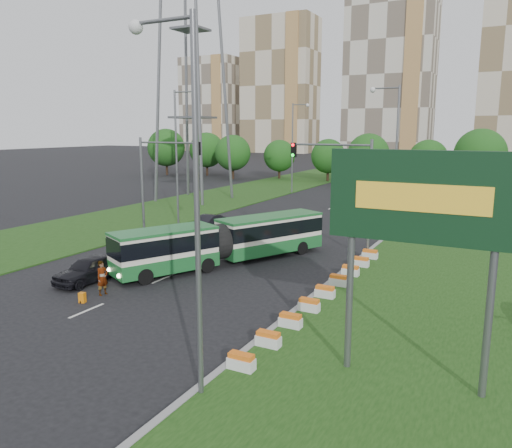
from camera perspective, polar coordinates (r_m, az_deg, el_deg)
The scene contains 20 objects.
ground at distance 28.33m, azimuth -5.66°, elevation -7.02°, with size 360.00×360.00×0.00m, color black.
grass_median at distance 31.75m, azimuth 23.22°, elevation -5.76°, with size 14.00×60.00×0.15m, color #1A3F12.
median_kerb at distance 32.90m, azimuth 11.06°, elevation -4.48°, with size 0.30×60.00×0.18m, color gray.
left_verge at distance 58.41m, azimuth -7.06°, elevation 2.27°, with size 12.00×110.00×0.10m, color #1A3F12.
lane_markings at distance 46.92m, azimuth 4.66°, elevation 0.15°, with size 0.20×100.00×0.01m, color silver, non-canonical shape.
flower_planters at distance 26.03m, azimuth 7.89°, elevation -7.66°, with size 1.10×18.10×0.60m, color silver, non-canonical shape.
billboard at distance 16.90m, azimuth 18.34°, elevation 1.79°, with size 6.00×0.37×8.00m.
traffic_mast_median at distance 34.20m, azimuth 10.30°, elevation 5.10°, with size 5.76×0.32×8.00m.
traffic_mast_left at distance 40.51m, azimuth -11.18°, elevation 5.94°, with size 5.76×0.32×8.00m.
street_lamps at distance 37.19m, azimuth -1.25°, elevation 6.72°, with size 36.00×60.00×12.00m, color slate, non-canonical shape.
transmission_pylon at distance 62.81m, azimuth -7.52°, elevation 23.00°, with size 12.00×12.00×44.00m, color slate, non-canonical shape.
tree_line at distance 77.78m, azimuth 24.09°, elevation 6.83°, with size 120.00×8.00×9.00m, color #194712, non-canonical shape.
apartment_tower_west at distance 190.72m, azimuth 2.78°, elevation 15.42°, with size 26.00×15.00×48.00m, color beige.
apartment_tower_cwest at distance 177.91m, azimuth 15.05°, elevation 16.06°, with size 28.00×15.00×52.00m, color beige.
midrise_west at distance 204.74m, azimuth -5.09°, elevation 13.39°, with size 22.00×14.00×36.00m, color beige.
articulated_bus at distance 32.55m, azimuth -3.87°, elevation -1.90°, with size 2.32×14.90×2.45m.
car_left_near at distance 30.27m, azimuth -18.52°, elevation -4.90°, with size 1.77×4.40×1.50m, color black.
car_left_far at distance 43.30m, azimuth -5.58°, elevation 0.13°, with size 1.41×4.04×1.33m, color black.
pedestrian at distance 27.66m, azimuth -17.15°, elevation -5.90°, with size 0.68×0.44×1.85m, color gray.
shopping_trolley at distance 26.96m, azimuth -19.24°, elevation -7.95°, with size 0.31×0.32×0.52m.
Camera 1 is at (14.86, -22.52, 8.66)m, focal length 35.00 mm.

